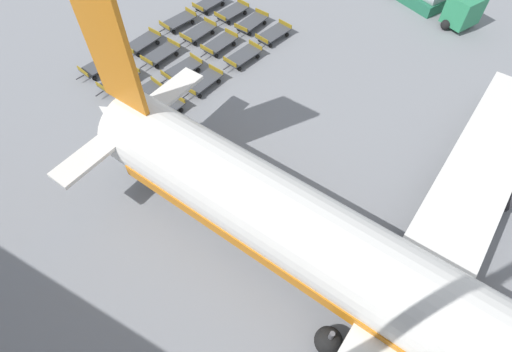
% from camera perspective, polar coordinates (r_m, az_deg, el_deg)
% --- Properties ---
extents(airplane, '(38.99, 44.94, 13.57)m').
position_cam_1_polar(airplane, '(20.16, 24.62, -17.80)').
color(airplane, white).
rests_on(airplane, ground_plane).
extents(baggage_dolly_row_near_col_a, '(3.83, 2.08, 0.92)m').
position_cam_1_polar(baggage_dolly_row_near_col_a, '(40.50, -6.63, 23.32)').
color(baggage_dolly_row_near_col_a, '#424449').
rests_on(baggage_dolly_row_near_col_a, ground_plane).
extents(baggage_dolly_row_near_col_b, '(3.83, 2.20, 0.92)m').
position_cam_1_polar(baggage_dolly_row_near_col_b, '(38.37, -11.04, 20.87)').
color(baggage_dolly_row_near_col_b, '#424449').
rests_on(baggage_dolly_row_near_col_b, ground_plane).
extents(baggage_dolly_row_near_col_c, '(3.83, 1.92, 0.92)m').
position_cam_1_polar(baggage_dolly_row_near_col_c, '(36.38, -15.94, 17.82)').
color(baggage_dolly_row_near_col_c, '#424449').
rests_on(baggage_dolly_row_near_col_c, ground_plane).
extents(baggage_dolly_row_near_col_d, '(3.83, 2.12, 0.92)m').
position_cam_1_polar(baggage_dolly_row_near_col_d, '(34.97, -21.35, 14.50)').
color(baggage_dolly_row_near_col_d, '#424449').
rests_on(baggage_dolly_row_near_col_d, ground_plane).
extents(baggage_dolly_row_mid_a_col_a, '(3.83, 2.12, 0.92)m').
position_cam_1_polar(baggage_dolly_row_mid_a_col_a, '(39.04, -3.47, 22.32)').
color(baggage_dolly_row_mid_a_col_a, '#424449').
rests_on(baggage_dolly_row_mid_a_col_a, ground_plane).
extents(baggage_dolly_row_mid_a_col_b, '(3.83, 1.99, 0.92)m').
position_cam_1_polar(baggage_dolly_row_mid_a_col_b, '(36.69, -8.22, 19.65)').
color(baggage_dolly_row_mid_a_col_b, '#424449').
rests_on(baggage_dolly_row_mid_a_col_b, ground_plane).
extents(baggage_dolly_row_mid_a_col_c, '(3.83, 1.98, 0.92)m').
position_cam_1_polar(baggage_dolly_row_mid_a_col_c, '(34.75, -13.42, 16.57)').
color(baggage_dolly_row_mid_a_col_c, '#424449').
rests_on(baggage_dolly_row_mid_a_col_c, ground_plane).
extents(baggage_dolly_row_mid_a_col_d, '(3.83, 1.95, 0.92)m').
position_cam_1_polar(baggage_dolly_row_mid_a_col_d, '(33.05, -18.97, 12.82)').
color(baggage_dolly_row_mid_a_col_d, '#424449').
rests_on(baggage_dolly_row_mid_a_col_d, ground_plane).
extents(baggage_dolly_row_mid_b_col_a, '(3.83, 1.92, 0.92)m').
position_cam_1_polar(baggage_dolly_row_mid_b_col_a, '(37.55, -0.63, 21.04)').
color(baggage_dolly_row_mid_b_col_a, '#424449').
rests_on(baggage_dolly_row_mid_b_col_a, ground_plane).
extents(baggage_dolly_row_mid_b_col_b, '(3.83, 2.02, 0.92)m').
position_cam_1_polar(baggage_dolly_row_mid_b_col_b, '(35.14, -5.23, 18.29)').
color(baggage_dolly_row_mid_b_col_b, '#424449').
rests_on(baggage_dolly_row_mid_b_col_b, ground_plane).
extents(baggage_dolly_row_mid_b_col_c, '(3.83, 2.18, 0.92)m').
position_cam_1_polar(baggage_dolly_row_mid_b_col_c, '(32.83, -10.50, 14.70)').
color(baggage_dolly_row_mid_b_col_c, '#424449').
rests_on(baggage_dolly_row_mid_b_col_c, ground_plane).
extents(baggage_dolly_row_mid_b_col_d, '(3.83, 2.20, 0.92)m').
position_cam_1_polar(baggage_dolly_row_mid_b_col_d, '(31.28, -16.05, 11.09)').
color(baggage_dolly_row_mid_b_col_d, '#424449').
rests_on(baggage_dolly_row_mid_b_col_d, ground_plane).
extents(baggage_dolly_row_far_col_a, '(3.83, 2.19, 0.92)m').
position_cam_1_polar(baggage_dolly_row_far_col_a, '(36.18, 2.51, 19.60)').
color(baggage_dolly_row_far_col_a, '#424449').
rests_on(baggage_dolly_row_far_col_a, ground_plane).
extents(baggage_dolly_row_far_col_b, '(3.83, 2.14, 0.92)m').
position_cam_1_polar(baggage_dolly_row_far_col_b, '(33.67, -1.87, 16.72)').
color(baggage_dolly_row_far_col_b, '#424449').
rests_on(baggage_dolly_row_far_col_b, ground_plane).
extents(baggage_dolly_row_far_col_c, '(3.83, 1.95, 0.92)m').
position_cam_1_polar(baggage_dolly_row_far_col_c, '(31.44, -7.59, 13.15)').
color(baggage_dolly_row_far_col_c, '#424449').
rests_on(baggage_dolly_row_far_col_c, ground_plane).
extents(baggage_dolly_row_far_col_d, '(3.83, 1.94, 0.92)m').
position_cam_1_polar(baggage_dolly_row_far_col_d, '(29.57, -13.08, 8.95)').
color(baggage_dolly_row_far_col_d, '#424449').
rests_on(baggage_dolly_row_far_col_d, ground_plane).
extents(stand_guidance_stripe, '(3.15, 22.65, 0.01)m').
position_cam_1_polar(stand_guidance_stripe, '(23.72, 1.68, -6.72)').
color(stand_guidance_stripe, yellow).
rests_on(stand_guidance_stripe, ground_plane).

